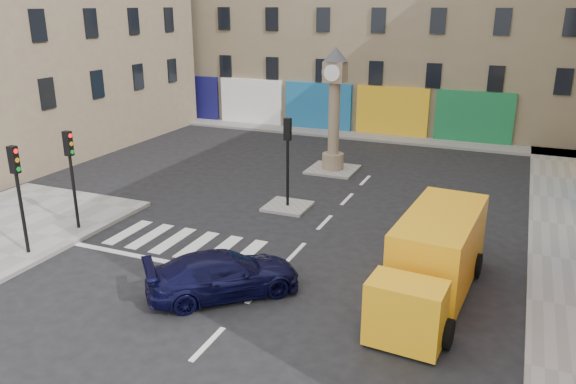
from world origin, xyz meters
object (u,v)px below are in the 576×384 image
Objects in this scene: traffic_light_left_near at (17,183)px; traffic_light_left_far at (71,164)px; navy_sedan at (223,274)px; traffic_light_island at (288,148)px; yellow_van at (433,259)px; clock_pillar at (334,102)px.

traffic_light_left_near is 2.40m from traffic_light_left_far.
traffic_light_left_far is 0.82× the size of navy_sedan.
traffic_light_left_near reaches higher than traffic_light_island.
traffic_light_island is 8.71m from yellow_van.
traffic_light_left_near is at bearing -114.55° from clock_pillar.
traffic_light_left_near is 0.61× the size of clock_pillar.
traffic_light_left_near is at bearing 49.56° from navy_sedan.
clock_pillar reaches higher than yellow_van.
traffic_light_island is at bearing 51.07° from traffic_light_left_near.
traffic_light_island is (6.30, 5.40, -0.03)m from traffic_light_left_far.
yellow_van is at bearing -110.11° from navy_sedan.
navy_sedan is at bearing -16.24° from traffic_light_left_far.
traffic_light_left_near is 0.82× the size of navy_sedan.
traffic_light_left_near reaches higher than yellow_van.
clock_pillar is at bearing 125.28° from yellow_van.
traffic_light_left_near and traffic_light_left_far have the same top height.
traffic_light_island is 6.07m from clock_pillar.
traffic_light_left_far reaches higher than navy_sedan.
traffic_light_island is 7.89m from navy_sedan.
traffic_light_left_far is 13.16m from yellow_van.
traffic_light_left_far is 1.00× the size of traffic_light_island.
traffic_light_left_near is 10.03m from traffic_light_island.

